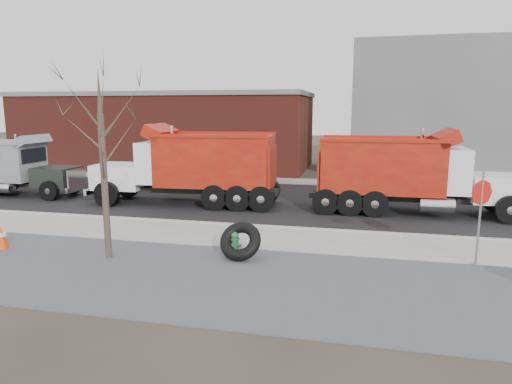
% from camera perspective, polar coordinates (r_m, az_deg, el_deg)
% --- Properties ---
extents(ground, '(120.00, 120.00, 0.00)m').
position_cam_1_polar(ground, '(14.68, -1.71, -5.97)').
color(ground, '#383328').
rests_on(ground, ground).
extents(gravel_verge, '(60.00, 5.00, 0.03)m').
position_cam_1_polar(gravel_verge, '(11.50, -6.18, -10.65)').
color(gravel_verge, slate).
rests_on(gravel_verge, ground).
extents(sidewalk, '(60.00, 2.50, 0.06)m').
position_cam_1_polar(sidewalk, '(14.91, -1.47, -5.60)').
color(sidewalk, '#9E9B93').
rests_on(sidewalk, ground).
extents(curb, '(60.00, 0.15, 0.11)m').
position_cam_1_polar(curb, '(16.12, -0.32, -4.28)').
color(curb, '#9E9B93').
rests_on(curb, ground).
extents(road, '(60.00, 9.40, 0.02)m').
position_cam_1_polar(road, '(20.66, 2.69, -1.16)').
color(road, black).
rests_on(road, ground).
extents(far_sidewalk, '(60.00, 2.00, 0.06)m').
position_cam_1_polar(far_sidewalk, '(26.20, 4.90, 1.31)').
color(far_sidewalk, '#9E9B93').
rests_on(far_sidewalk, ground).
extents(building_grey, '(12.00, 10.00, 8.00)m').
position_cam_1_polar(building_grey, '(32.10, 22.95, 9.31)').
color(building_grey, slate).
rests_on(building_grey, ground).
extents(building_brick, '(20.20, 8.20, 5.30)m').
position_cam_1_polar(building_brick, '(33.53, -11.09, 7.63)').
color(building_brick, maroon).
rests_on(building_brick, ground).
extents(bare_tree, '(3.20, 3.20, 5.20)m').
position_cam_1_polar(bare_tree, '(12.97, -18.71, 6.14)').
color(bare_tree, '#382D23').
rests_on(bare_tree, ground).
extents(fire_hydrant, '(0.42, 0.42, 0.75)m').
position_cam_1_polar(fire_hydrant, '(12.88, -2.68, -6.73)').
color(fire_hydrant, '#2D7740').
rests_on(fire_hydrant, ground).
extents(truck_tire, '(1.26, 1.10, 1.11)m').
position_cam_1_polar(truck_tire, '(12.70, -1.97, -6.16)').
color(truck_tire, black).
rests_on(truck_tire, ground).
extents(stop_sign, '(0.59, 0.41, 2.55)m').
position_cam_1_polar(stop_sign, '(13.13, 26.31, -1.15)').
color(stop_sign, gray).
rests_on(stop_sign, ground).
extents(traffic_cone_near, '(0.37, 0.37, 0.72)m').
position_cam_1_polar(traffic_cone_near, '(15.60, -29.23, -4.97)').
color(traffic_cone_near, '#F24607').
rests_on(traffic_cone_near, ground).
extents(dump_truck_red_a, '(8.25, 2.32, 3.34)m').
position_cam_1_polar(dump_truck_red_a, '(18.97, 18.40, 2.47)').
color(dump_truck_red_a, black).
rests_on(dump_truck_red_a, ground).
extents(dump_truck_red_b, '(8.20, 2.79, 3.44)m').
position_cam_1_polar(dump_truck_red_b, '(19.88, -7.92, 3.40)').
color(dump_truck_red_b, black).
rests_on(dump_truck_red_b, ground).
extents(dump_truck_grey, '(6.36, 2.01, 2.89)m').
position_cam_1_polar(dump_truck_grey, '(24.95, -28.38, 3.01)').
color(dump_truck_grey, black).
rests_on(dump_truck_grey, ground).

